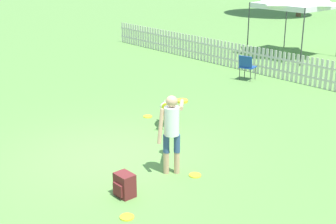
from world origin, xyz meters
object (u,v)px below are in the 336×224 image
object	(u,v)px
frisbee_near_dog	(148,116)
frisbee_midfield	(127,217)
handler_person	(172,126)
leaping_dog	(166,108)
frisbee_near_handler	(195,175)
folding_chair_center	(247,65)
backpack_on_grass	(124,185)

from	to	relation	value
frisbee_near_dog	frisbee_midfield	world-z (taller)	same
handler_person	frisbee_midfield	world-z (taller)	handler_person
leaping_dog	frisbee_near_dog	xyz separation A→B (m)	(-0.80, 0.08, -0.45)
frisbee_near_handler	frisbee_midfield	size ratio (longest dim) A/B	1.00
frisbee_near_handler	folding_chair_center	bearing A→B (deg)	122.45
handler_person	leaping_dog	world-z (taller)	handler_person
frisbee_near_handler	backpack_on_grass	world-z (taller)	backpack_on_grass
handler_person	folding_chair_center	bearing A→B (deg)	67.20
leaping_dog	handler_person	bearing A→B (deg)	90.16
leaping_dog	backpack_on_grass	world-z (taller)	leaping_dog
handler_person	frisbee_near_handler	bearing A→B (deg)	-21.67
handler_person	frisbee_midfield	distance (m)	2.01
frisbee_near_dog	frisbee_midfield	size ratio (longest dim) A/B	1.00
frisbee_near_handler	frisbee_near_dog	size ratio (longest dim) A/B	1.00
handler_person	leaping_dog	distance (m)	2.57
frisbee_midfield	backpack_on_grass	bearing A→B (deg)	146.78
leaping_dog	frisbee_midfield	size ratio (longest dim) A/B	4.30
frisbee_near_handler	frisbee_near_dog	xyz separation A→B (m)	(-3.18, 1.41, 0.00)
handler_person	folding_chair_center	xyz separation A→B (m)	(-3.48, 6.34, -0.45)
frisbee_near_dog	frisbee_midfield	distance (m)	4.80
frisbee_near_handler	frisbee_near_dog	bearing A→B (deg)	156.10
frisbee_near_handler	frisbee_near_dog	distance (m)	3.48
backpack_on_grass	folding_chair_center	xyz separation A→B (m)	(-3.63, 7.55, 0.29)
handler_person	frisbee_near_dog	distance (m)	3.37
frisbee_near_handler	leaping_dog	bearing A→B (deg)	150.78
frisbee_midfield	folding_chair_center	xyz separation A→B (m)	(-4.23, 7.94, 0.49)
backpack_on_grass	folding_chair_center	distance (m)	8.39
folding_chair_center	frisbee_near_handler	bearing A→B (deg)	107.60
backpack_on_grass	frisbee_near_handler	bearing A→B (deg)	80.29
backpack_on_grass	leaping_dog	bearing A→B (deg)	127.51
frisbee_midfield	folding_chair_center	world-z (taller)	folding_chair_center
backpack_on_grass	frisbee_midfield	bearing A→B (deg)	-33.22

